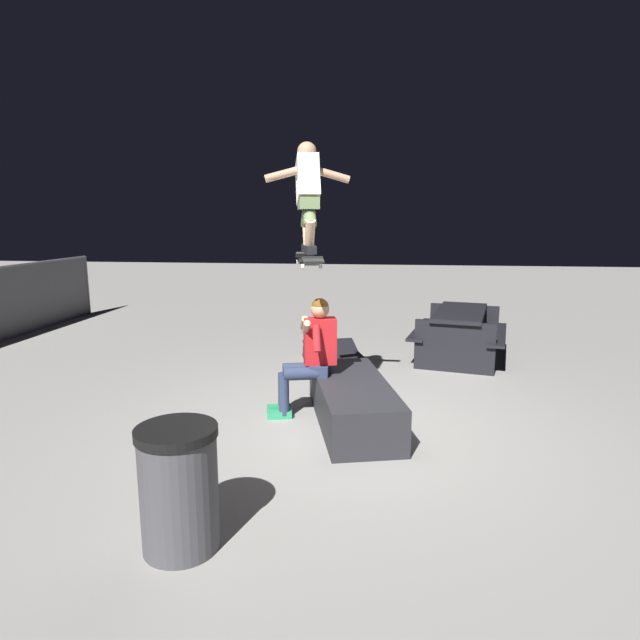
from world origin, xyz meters
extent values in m
plane|color=gray|center=(0.00, 0.00, 0.00)|extent=(40.00, 40.00, 0.00)
cube|color=#28282D|center=(0.13, -0.04, 0.23)|extent=(1.96, 1.13, 0.45)
cube|color=#2D3856|center=(0.35, 0.33, 0.51)|extent=(0.32, 0.20, 0.12)
cube|color=red|center=(0.35, 0.33, 0.82)|extent=(0.28, 0.38, 0.50)
sphere|color=tan|center=(0.35, 0.33, 1.17)|extent=(0.20, 0.20, 0.20)
sphere|color=brown|center=(0.35, 0.33, 1.19)|extent=(0.19, 0.19, 0.19)
cylinder|color=red|center=(0.15, 0.34, 0.90)|extent=(0.20, 0.12, 0.29)
cylinder|color=tan|center=(0.20, 0.45, 1.00)|extent=(0.25, 0.13, 0.19)
cylinder|color=red|center=(0.53, 0.43, 0.90)|extent=(0.20, 0.12, 0.29)
cylinder|color=tan|center=(0.43, 0.51, 1.00)|extent=(0.25, 0.13, 0.19)
cylinder|color=#2D3856|center=(0.22, 0.50, 0.49)|extent=(0.23, 0.42, 0.14)
cylinder|color=#2D3856|center=(0.17, 0.69, 0.25)|extent=(0.11, 0.11, 0.41)
cube|color=#2D9E66|center=(0.16, 0.74, 0.04)|extent=(0.16, 0.28, 0.08)
cylinder|color=#2D3856|center=(0.39, 0.54, 0.49)|extent=(0.23, 0.42, 0.14)
cylinder|color=#2D3856|center=(0.34, 0.74, 0.25)|extent=(0.11, 0.11, 0.41)
cube|color=#2D9E66|center=(0.33, 0.79, 0.04)|extent=(0.16, 0.28, 0.08)
cube|color=black|center=(0.30, 0.44, 1.70)|extent=(0.82, 0.38, 0.12)
cube|color=black|center=(0.74, 0.55, 1.72)|extent=(0.16, 0.22, 0.07)
cube|color=black|center=(-0.13, 0.33, 1.72)|extent=(0.17, 0.22, 0.04)
cube|color=#99999E|center=(0.57, 0.51, 1.67)|extent=(0.10, 0.17, 0.04)
cylinder|color=white|center=(0.55, 0.59, 1.65)|extent=(0.06, 0.04, 0.05)
cylinder|color=white|center=(0.60, 0.42, 1.65)|extent=(0.06, 0.04, 0.05)
cube|color=#99999E|center=(0.03, 0.37, 1.67)|extent=(0.10, 0.17, 0.04)
cylinder|color=white|center=(0.01, 0.46, 1.65)|extent=(0.06, 0.04, 0.05)
cylinder|color=white|center=(0.05, 0.29, 1.65)|extent=(0.06, 0.04, 0.05)
cube|color=black|center=(0.48, 0.48, 1.81)|extent=(0.28, 0.16, 0.08)
cube|color=black|center=(0.13, 0.40, 1.81)|extent=(0.28, 0.16, 0.08)
cylinder|color=tan|center=(0.42, 0.47, 1.97)|extent=(0.25, 0.15, 0.31)
cylinder|color=#576743|center=(0.35, 0.45, 2.17)|extent=(0.35, 0.21, 0.33)
cylinder|color=tan|center=(0.18, 0.41, 1.97)|extent=(0.25, 0.15, 0.31)
cylinder|color=#576743|center=(0.25, 0.43, 2.17)|extent=(0.35, 0.21, 0.33)
cube|color=#576743|center=(0.30, 0.44, 2.27)|extent=(0.34, 0.27, 0.12)
cube|color=white|center=(0.38, 0.46, 2.51)|extent=(0.49, 0.32, 0.52)
sphere|color=tan|center=(0.44, 0.47, 2.79)|extent=(0.20, 0.20, 0.20)
cylinder|color=tan|center=(0.35, 0.68, 2.57)|extent=(0.18, 0.45, 0.19)
cylinder|color=tan|center=(0.45, 0.25, 2.57)|extent=(0.18, 0.45, 0.19)
cube|color=black|center=(2.33, 0.34, 0.03)|extent=(1.32, 1.10, 0.06)
cube|color=black|center=(2.33, 0.34, 0.09)|extent=(1.28, 1.08, 0.36)
cube|color=black|center=(2.33, 0.72, 0.09)|extent=(0.99, 0.35, 0.17)
cube|color=black|center=(2.33, -0.03, 0.09)|extent=(0.99, 0.35, 0.17)
cube|color=black|center=(2.93, -1.51, 0.72)|extent=(1.81, 1.06, 0.06)
cube|color=black|center=(3.05, -0.97, 0.42)|extent=(1.71, 0.61, 0.04)
cube|color=black|center=(2.80, -2.04, 0.42)|extent=(1.71, 0.61, 0.04)
cube|color=black|center=(3.68, -1.68, 0.36)|extent=(0.30, 1.09, 0.72)
cube|color=black|center=(2.17, -1.34, 0.36)|extent=(0.30, 1.09, 0.72)
cylinder|color=#47474C|center=(-2.15, 0.94, 0.38)|extent=(0.50, 0.50, 0.77)
cylinder|color=black|center=(-2.15, 0.94, 0.80)|extent=(0.52, 0.52, 0.06)
cylinder|color=slate|center=(6.00, 6.31, 0.65)|extent=(0.05, 0.05, 1.29)
camera|label=1|loc=(-5.12, -0.33, 2.11)|focal=29.55mm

